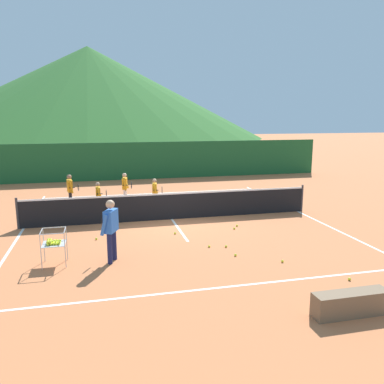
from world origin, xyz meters
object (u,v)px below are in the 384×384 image
Objects in this scene: student_1 at (99,195)px; tennis_ball_9 at (175,233)px; instructor at (111,225)px; tennis_ball_3 at (226,246)px; tennis_ball_2 at (349,279)px; student_3 at (155,191)px; ball_cart at (53,242)px; tennis_ball_1 at (209,246)px; tennis_ball_8 at (235,255)px; tennis_ball_4 at (50,245)px; student_0 at (70,188)px; tennis_ball_7 at (282,261)px; tennis_ball_5 at (237,226)px; courtside_bench at (351,303)px; tennis_ball_0 at (96,239)px; tennis_ball_6 at (234,228)px; student_2 at (125,186)px; tennis_net at (172,206)px.

student_1 is 4.13m from tennis_ball_9.
instructor is 3.36m from tennis_ball_3.
instructor is 5.85m from tennis_ball_2.
student_3 reaches higher than ball_cart.
tennis_ball_1 is 1.00× the size of tennis_ball_8.
tennis_ball_4 is at bearing 136.54° from instructor.
student_0 is 9.39m from tennis_ball_7.
tennis_ball_4 is at bearing -93.72° from student_0.
tennis_ball_2 is at bearing -53.20° from student_0.
student_0 is 20.24× the size of tennis_ball_7.
tennis_ball_4 and tennis_ball_5 have the same top height.
tennis_ball_3 is 1.00× the size of tennis_ball_8.
courtside_bench is (1.07, -4.19, 0.20)m from tennis_ball_3.
student_0 is 7.62m from tennis_ball_3.
tennis_ball_3 is (3.20, 0.35, -0.94)m from instructor.
tennis_ball_2 is (3.32, -7.91, -0.71)m from student_3.
student_1 reaches higher than tennis_ball_0.
tennis_ball_0 is 4.65m from tennis_ball_5.
tennis_ball_8 is at bearing 106.83° from courtside_bench.
student_0 is 11.70m from courtside_bench.
student_0 is at bearing 141.06° from tennis_ball_6.
tennis_ball_8 is at bearing -77.27° from student_3.
tennis_ball_9 is at bearing 43.51° from instructor.
student_1 is at bearing -175.32° from student_3.
student_3 is 18.15× the size of tennis_ball_5.
student_3 is at bearing 46.70° from tennis_ball_4.
tennis_ball_5 is at bearing 20.93° from ball_cart.
instructor is at bearing -151.70° from tennis_ball_5.
tennis_ball_7 is 1.00× the size of tennis_ball_9.
tennis_ball_8 is (3.51, -5.65, -0.69)m from student_1.
student_3 is at bearing 102.73° from tennis_ball_8.
tennis_ball_6 is at bearing 93.82° from tennis_ball_7.
tennis_ball_0 and tennis_ball_4 have the same top height.
ball_cart is 13.22× the size of tennis_ball_8.
student_2 reaches higher than tennis_ball_3.
tennis_ball_2 is 5.43m from tennis_ball_9.
ball_cart is at bearing 158.75° from tennis_ball_2.
tennis_ball_3 is 0.05× the size of courtside_bench.
tennis_ball_5 is (4.64, 0.37, 0.00)m from tennis_ball_0.
student_0 is 5.67m from tennis_ball_9.
student_1 is at bearing 93.16° from instructor.
tennis_net reaches higher than tennis_ball_1.
student_1 is at bearing 77.59° from ball_cart.
tennis_ball_8 is at bearing -88.41° from tennis_ball_3.
tennis_ball_0 and tennis_ball_2 have the same top height.
student_0 is at bearing 164.24° from student_3.
tennis_ball_2 is 4.61m from tennis_ball_6.
student_3 is at bearing 57.99° from ball_cart.
student_0 is 1.12× the size of student_3.
tennis_ball_0 is (1.02, 1.80, -0.56)m from ball_cart.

